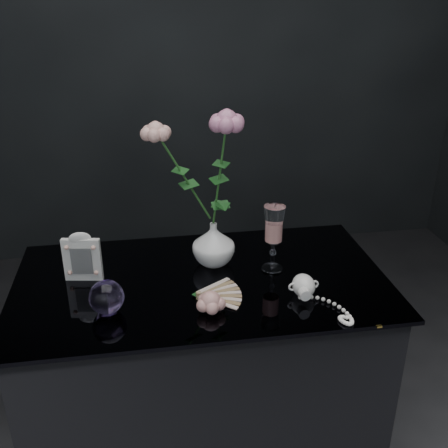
{
  "coord_description": "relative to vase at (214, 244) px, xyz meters",
  "views": [
    {
      "loc": [
        -0.14,
        -1.23,
        1.53
      ],
      "look_at": [
        0.07,
        0.07,
        0.92
      ],
      "focal_mm": 42.0,
      "sensor_mm": 36.0,
      "label": 1
    }
  ],
  "objects": [
    {
      "name": "vase",
      "position": [
        0.0,
        0.0,
        0.0
      ],
      "size": [
        0.15,
        0.15,
        0.13
      ],
      "primitive_type": "imported",
      "rotation": [
        0.0,
        0.0,
        0.25
      ],
      "color": "white",
      "rests_on": "table"
    },
    {
      "name": "picture_frame",
      "position": [
        -0.37,
        -0.03,
        0.01
      ],
      "size": [
        0.12,
        0.1,
        0.15
      ],
      "primitive_type": null,
      "rotation": [
        0.0,
        0.0,
        -0.17
      ],
      "color": "silver",
      "rests_on": "table"
    },
    {
      "name": "paper_fan",
      "position": [
        -0.07,
        -0.19,
        -0.05
      ],
      "size": [
        0.26,
        0.22,
        0.02
      ],
      "primitive_type": null,
      "rotation": [
        0.0,
        0.0,
        -0.18
      ],
      "color": "#F2E9C1",
      "rests_on": "table"
    },
    {
      "name": "wine_glass",
      "position": [
        0.16,
        -0.06,
        0.03
      ],
      "size": [
        0.06,
        0.06,
        0.2
      ],
      "primitive_type": null,
      "rotation": [
        0.0,
        0.0,
        0.04
      ],
      "color": "white",
      "rests_on": "table"
    },
    {
      "name": "loose_rose",
      "position": [
        -0.04,
        -0.25,
        -0.04
      ],
      "size": [
        0.17,
        0.19,
        0.06
      ],
      "primitive_type": null,
      "rotation": [
        0.0,
        0.0,
        -0.29
      ],
      "color": "#D8958C",
      "rests_on": "table"
    },
    {
      "name": "pearl_jar",
      "position": [
        0.21,
        -0.21,
        -0.03
      ],
      "size": [
        0.22,
        0.23,
        0.06
      ],
      "primitive_type": null,
      "rotation": [
        0.0,
        0.0,
        0.04
      ],
      "color": "white",
      "rests_on": "table"
    },
    {
      "name": "roses",
      "position": [
        -0.04,
        -0.01,
        0.25
      ],
      "size": [
        0.26,
        0.11,
        0.38
      ],
      "color": "#E1A396",
      "rests_on": "vase"
    },
    {
      "name": "paperweight",
      "position": [
        -0.3,
        -0.21,
        -0.02
      ],
      "size": [
        0.11,
        0.11,
        0.09
      ],
      "primitive_type": null,
      "rotation": [
        0.0,
        0.0,
        -0.33
      ],
      "color": "#9C7BC9",
      "rests_on": "table"
    },
    {
      "name": "table",
      "position": [
        -0.05,
        -0.09,
        -0.45
      ],
      "size": [
        1.05,
        0.58,
        0.76
      ],
      "color": "black",
      "rests_on": "ground"
    }
  ]
}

